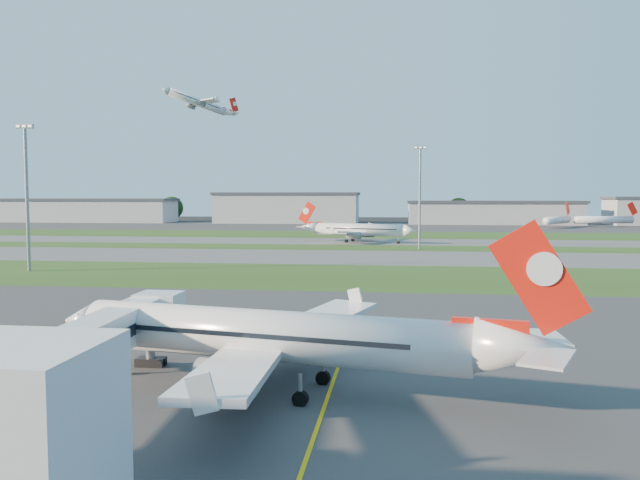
% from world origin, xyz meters
% --- Properties ---
extents(ground, '(700.00, 700.00, 0.00)m').
position_xyz_m(ground, '(0.00, 0.00, 0.00)').
color(ground, black).
rests_on(ground, ground).
extents(apron_near, '(300.00, 70.00, 0.01)m').
position_xyz_m(apron_near, '(0.00, 0.00, 0.01)').
color(apron_near, '#333335').
rests_on(apron_near, ground).
extents(grass_strip_a, '(300.00, 34.00, 0.01)m').
position_xyz_m(grass_strip_a, '(0.00, 52.00, 0.01)').
color(grass_strip_a, '#2D4617').
rests_on(grass_strip_a, ground).
extents(taxiway_a, '(300.00, 32.00, 0.01)m').
position_xyz_m(taxiway_a, '(0.00, 85.00, 0.01)').
color(taxiway_a, '#515154').
rests_on(taxiway_a, ground).
extents(grass_strip_b, '(300.00, 18.00, 0.01)m').
position_xyz_m(grass_strip_b, '(0.00, 110.00, 0.01)').
color(grass_strip_b, '#2D4617').
rests_on(grass_strip_b, ground).
extents(taxiway_b, '(300.00, 26.00, 0.01)m').
position_xyz_m(taxiway_b, '(0.00, 132.00, 0.01)').
color(taxiway_b, '#515154').
rests_on(taxiway_b, ground).
extents(grass_strip_c, '(300.00, 40.00, 0.01)m').
position_xyz_m(grass_strip_c, '(0.00, 165.00, 0.01)').
color(grass_strip_c, '#2D4617').
rests_on(grass_strip_c, ground).
extents(apron_far, '(400.00, 80.00, 0.01)m').
position_xyz_m(apron_far, '(0.00, 225.00, 0.01)').
color(apron_far, '#333335').
rests_on(apron_far, ground).
extents(yellow_line, '(0.25, 60.00, 0.02)m').
position_xyz_m(yellow_line, '(5.00, 0.00, 0.00)').
color(yellow_line, gold).
rests_on(yellow_line, ground).
extents(jet_bridge, '(4.20, 26.90, 6.20)m').
position_xyz_m(jet_bridge, '(-9.81, -15.24, 4.01)').
color(jet_bridge, silver).
rests_on(jet_bridge, ground).
extents(airliner_parked, '(33.58, 28.23, 10.57)m').
position_xyz_m(airliner_parked, '(1.11, -9.34, 3.71)').
color(airliner_parked, white).
rests_on(airliner_parked, ground).
extents(airliner_taxiing, '(32.19, 27.19, 10.44)m').
position_xyz_m(airliner_taxiing, '(-1.50, 128.26, 3.67)').
color(airliner_taxiing, white).
rests_on(airliner_taxiing, ground).
extents(airliner_departing, '(26.88, 24.92, 10.85)m').
position_xyz_m(airliner_departing, '(-79.75, 223.90, 55.43)').
color(airliner_departing, white).
extents(mini_jet_near, '(16.82, 25.06, 9.48)m').
position_xyz_m(mini_jet_near, '(76.69, 223.39, 3.28)').
color(mini_jet_near, white).
rests_on(mini_jet_near, ground).
extents(mini_jet_far, '(28.17, 9.38, 9.48)m').
position_xyz_m(mini_jet_far, '(97.89, 230.65, 3.28)').
color(mini_jet_far, white).
rests_on(mini_jet_far, ground).
extents(light_mast_west, '(3.20, 0.70, 25.80)m').
position_xyz_m(light_mast_west, '(-55.00, 52.00, 14.81)').
color(light_mast_west, gray).
rests_on(light_mast_west, ground).
extents(light_mast_centre, '(3.20, 0.70, 25.80)m').
position_xyz_m(light_mast_centre, '(15.00, 108.00, 14.81)').
color(light_mast_centre, gray).
rests_on(light_mast_centre, ground).
extents(hangar_far_west, '(91.80, 23.00, 12.20)m').
position_xyz_m(hangar_far_west, '(-150.00, 255.00, 6.14)').
color(hangar_far_west, '#A6A7AE').
rests_on(hangar_far_west, ground).
extents(hangar_west, '(71.40, 23.00, 15.20)m').
position_xyz_m(hangar_west, '(-45.00, 255.00, 7.64)').
color(hangar_west, '#A6A7AE').
rests_on(hangar_west, ground).
extents(hangar_east, '(81.60, 23.00, 11.20)m').
position_xyz_m(hangar_east, '(55.00, 255.00, 5.64)').
color(hangar_east, '#A6A7AE').
rests_on(hangar_east, ground).
extents(tree_far_west, '(11.00, 11.00, 12.00)m').
position_xyz_m(tree_far_west, '(-190.00, 268.00, 6.49)').
color(tree_far_west, black).
rests_on(tree_far_west, ground).
extents(tree_west, '(12.10, 12.10, 13.20)m').
position_xyz_m(tree_west, '(-110.00, 270.00, 7.14)').
color(tree_west, black).
rests_on(tree_west, ground).
extents(tree_mid_west, '(9.90, 9.90, 10.80)m').
position_xyz_m(tree_mid_west, '(-20.00, 266.00, 5.84)').
color(tree_mid_west, black).
rests_on(tree_mid_west, ground).
extents(tree_mid_east, '(11.55, 11.55, 12.60)m').
position_xyz_m(tree_mid_east, '(40.00, 269.00, 6.81)').
color(tree_mid_east, black).
rests_on(tree_mid_east, ground).
extents(tree_east, '(10.45, 10.45, 11.40)m').
position_xyz_m(tree_east, '(115.00, 267.00, 6.16)').
color(tree_east, black).
rests_on(tree_east, ground).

